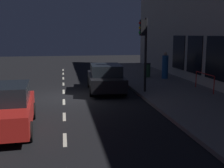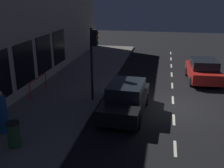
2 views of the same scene
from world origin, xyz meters
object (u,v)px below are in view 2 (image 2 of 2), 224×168
(traffic_light, at_px, (93,50))
(parked_car_1, at_px, (126,99))
(pedestrian_0, at_px, (2,114))
(trash_bin, at_px, (14,134))
(parked_car_0, at_px, (203,70))

(traffic_light, xyz_separation_m, parked_car_1, (-1.92, 1.12, -2.16))
(pedestrian_0, bearing_deg, trash_bin, 82.88)
(parked_car_0, height_order, pedestrian_0, pedestrian_0)
(traffic_light, distance_m, pedestrian_0, 5.56)
(parked_car_1, height_order, pedestrian_0, pedestrian_0)
(parked_car_0, distance_m, parked_car_1, 7.65)
(pedestrian_0, relative_size, trash_bin, 1.83)
(parked_car_0, relative_size, pedestrian_0, 2.18)
(traffic_light, relative_size, parked_car_1, 0.88)
(trash_bin, bearing_deg, pedestrian_0, -41.92)
(parked_car_0, distance_m, pedestrian_0, 13.22)
(traffic_light, relative_size, pedestrian_0, 2.12)
(traffic_light, distance_m, parked_car_1, 3.10)
(parked_car_1, relative_size, trash_bin, 4.42)
(parked_car_1, height_order, trash_bin, parked_car_1)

